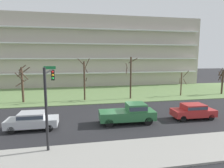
{
  "coord_description": "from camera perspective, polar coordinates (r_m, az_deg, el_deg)",
  "views": [
    {
      "loc": [
        -4.58,
        -19.34,
        6.39
      ],
      "look_at": [
        0.27,
        6.0,
        2.77
      ],
      "focal_mm": 30.46,
      "sensor_mm": 36.0,
      "label": 1
    }
  ],
  "objects": [
    {
      "name": "ground",
      "position": [
        20.88,
        2.41,
        -9.85
      ],
      "size": [
        160.0,
        160.0,
        0.0
      ],
      "primitive_type": "plane",
      "color": "#232326"
    },
    {
      "name": "sidewalk_curb_near",
      "position": [
        13.76,
        10.52,
        -19.46
      ],
      "size": [
        80.0,
        4.0,
        0.15
      ],
      "primitive_type": "cube",
      "color": "#99968E",
      "rests_on": "ground"
    },
    {
      "name": "grass_lawn_strip",
      "position": [
        34.25,
        -2.96,
        -2.72
      ],
      "size": [
        80.0,
        16.0,
        0.08
      ],
      "primitive_type": "cube",
      "color": "#66844C",
      "rests_on": "ground"
    },
    {
      "name": "apartment_building",
      "position": [
        46.71,
        -5.28,
        9.54
      ],
      "size": [
        48.94,
        11.21,
        15.39
      ],
      "color": "#B2A899",
      "rests_on": "ground"
    },
    {
      "name": "tree_far_left",
      "position": [
        29.59,
        -25.33,
        0.5
      ],
      "size": [
        2.02,
        1.99,
        5.36
      ],
      "color": "#423023",
      "rests_on": "ground"
    },
    {
      "name": "tree_left",
      "position": [
        28.3,
        -8.28,
        1.64
      ],
      "size": [
        1.8,
        1.81,
        6.27
      ],
      "color": "#423023",
      "rests_on": "ground"
    },
    {
      "name": "tree_center",
      "position": [
        29.24,
        5.56,
        2.24
      ],
      "size": [
        1.96,
        1.71,
        6.47
      ],
      "color": "#423023",
      "rests_on": "ground"
    },
    {
      "name": "tree_right",
      "position": [
        33.63,
        20.2,
        0.24
      ],
      "size": [
        1.32,
        1.72,
        4.28
      ],
      "color": "brown",
      "rests_on": "ground"
    },
    {
      "name": "tree_far_right",
      "position": [
        38.15,
        30.25,
        1.16
      ],
      "size": [
        1.52,
        1.67,
        4.81
      ],
      "color": "#423023",
      "rests_on": "ground"
    },
    {
      "name": "sedan_red_near_left",
      "position": [
        21.78,
        23.17,
        -7.35
      ],
      "size": [
        4.47,
        1.98,
        1.57
      ],
      "rotation": [
        0.0,
        0.0,
        -0.04
      ],
      "color": "#B22828",
      "rests_on": "ground"
    },
    {
      "name": "sedan_silver_center_left",
      "position": [
        18.61,
        -22.8,
        -9.9
      ],
      "size": [
        4.43,
        1.87,
        1.57
      ],
      "rotation": [
        0.0,
        0.0,
        -0.02
      ],
      "color": "#B7BABF",
      "rests_on": "ground"
    },
    {
      "name": "pickup_green_center_right",
      "position": [
        18.83,
        5.23,
        -8.63
      ],
      "size": [
        5.47,
        2.21,
        1.95
      ],
      "rotation": [
        0.0,
        0.0,
        -0.04
      ],
      "color": "#2D6B3D",
      "rests_on": "ground"
    },
    {
      "name": "traffic_signal_mast",
      "position": [
        14.78,
        -18.37,
        -1.96
      ],
      "size": [
        0.9,
        4.9,
        5.75
      ],
      "color": "black",
      "rests_on": "ground"
    }
  ]
}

